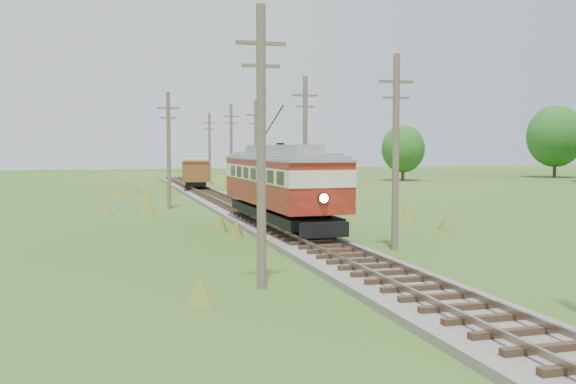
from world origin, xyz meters
name	(u,v)px	position (x,y,z in m)	size (l,w,h in m)	color
railbed_main	(246,212)	(0.00, 34.00, 0.19)	(3.60, 96.00, 0.57)	#605B54
streetcar	(280,179)	(0.00, 25.24, 2.83)	(3.47, 13.64, 6.21)	black
gondola	(196,172)	(0.00, 58.45, 1.98)	(3.75, 8.23, 2.63)	black
gravel_pile	(238,189)	(3.35, 53.20, 0.53)	(3.14, 3.33, 1.14)	gray
utility_pole_r_2	(396,150)	(3.30, 18.00, 4.42)	(1.60, 0.30, 8.60)	brown
utility_pole_r_3	(305,146)	(3.20, 31.00, 4.63)	(1.60, 0.30, 9.00)	brown
utility_pole_r_4	(256,150)	(3.00, 44.00, 4.32)	(1.60, 0.30, 8.40)	brown
utility_pole_r_5	(231,147)	(3.40, 57.00, 4.58)	(1.60, 0.30, 8.90)	brown
utility_pole_r_6	(210,148)	(3.20, 70.00, 4.47)	(1.60, 0.30, 8.70)	brown
utility_pole_l_a	(261,145)	(-4.20, 12.00, 4.63)	(1.60, 0.30, 9.00)	brown
utility_pole_l_b	(169,149)	(-4.50, 40.00, 4.42)	(1.60, 0.30, 8.60)	brown
tree_right_5	(555,136)	(56.00, 74.00, 6.19)	(8.40, 8.40, 10.82)	#38281C
tree_mid_b	(403,149)	(30.00, 72.00, 4.33)	(5.88, 5.88, 7.57)	#38281C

